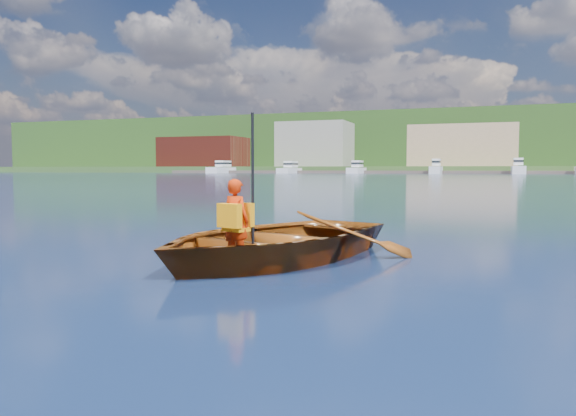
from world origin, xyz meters
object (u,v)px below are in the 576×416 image
object	(u,v)px
dock	(440,172)
marina_yachts	(474,168)
child_paddler	(236,220)
rowboat	(272,240)

from	to	relation	value
dock	marina_yachts	xyz separation A→B (m)	(8.75, -4.68, 0.98)
dock	marina_yachts	size ratio (longest dim) A/B	1.10
child_paddler	dock	bearing A→B (deg)	93.26
child_paddler	dock	world-z (taller)	child_paddler
child_paddler	marina_yachts	size ratio (longest dim) A/B	0.01
dock	marina_yachts	world-z (taller)	marina_yachts
marina_yachts	child_paddler	bearing A→B (deg)	-90.09
dock	child_paddler	bearing A→B (deg)	-86.74
rowboat	dock	size ratio (longest dim) A/B	0.03
rowboat	marina_yachts	distance (m)	144.06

